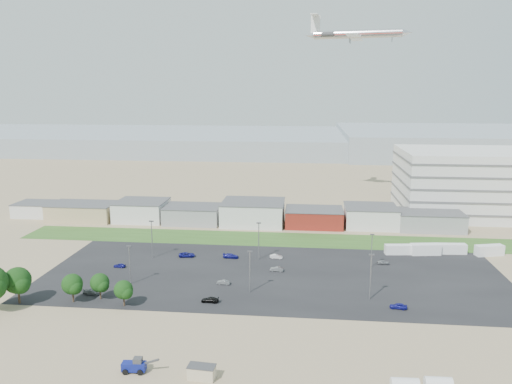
# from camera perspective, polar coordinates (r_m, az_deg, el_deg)

# --- Properties ---
(ground) EXTENTS (700.00, 700.00, 0.00)m
(ground) POSITION_cam_1_polar(r_m,az_deg,el_deg) (114.66, -1.28, -12.86)
(ground) COLOR #8E7E5A
(ground) RESTS_ON ground
(parking_lot) EXTENTS (120.00, 50.00, 0.01)m
(parking_lot) POSITION_cam_1_polar(r_m,az_deg,el_deg) (132.61, 2.00, -9.41)
(parking_lot) COLOR black
(parking_lot) RESTS_ON ground
(grass_strip) EXTENTS (160.00, 16.00, 0.02)m
(grass_strip) POSITION_cam_1_polar(r_m,az_deg,el_deg) (163.20, 1.04, -5.38)
(grass_strip) COLOR #2F511E
(grass_strip) RESTS_ON ground
(hills_backdrop) EXTENTS (700.00, 200.00, 9.00)m
(hills_backdrop) POSITION_cam_1_polar(r_m,az_deg,el_deg) (421.70, 9.62, 5.43)
(hills_backdrop) COLOR gray
(hills_backdrop) RESTS_ON ground
(building_row) EXTENTS (170.00, 20.00, 8.00)m
(building_row) POSITION_cam_1_polar(r_m,az_deg,el_deg) (182.48, -3.77, -2.29)
(building_row) COLOR silver
(building_row) RESTS_ON ground
(parking_garage) EXTENTS (80.00, 40.00, 25.00)m
(parking_garage) POSITION_cam_1_polar(r_m,az_deg,el_deg) (215.74, 26.70, 0.94)
(parking_garage) COLOR silver
(parking_garage) RESTS_ON ground
(portable_shed) EXTENTS (4.84, 2.81, 2.34)m
(portable_shed) POSITION_cam_1_polar(r_m,az_deg,el_deg) (88.87, -6.23, -19.78)
(portable_shed) COLOR #C0B191
(portable_shed) RESTS_ON ground
(telehandler) EXTENTS (6.61, 2.53, 2.71)m
(telehandler) POSITION_cam_1_polar(r_m,az_deg,el_deg) (92.37, -13.79, -18.64)
(telehandler) COLOR navy
(telehandler) RESTS_ON ground
(storage_tank_ne) EXTENTS (4.35, 2.25, 2.58)m
(storage_tank_ne) POSITION_cam_1_polar(r_m,az_deg,el_deg) (90.21, 20.11, -19.87)
(storage_tank_ne) COLOR silver
(storage_tank_ne) RESTS_ON ground
(box_trailer_a) EXTENTS (7.75, 3.21, 2.82)m
(box_trailer_a) POSITION_cam_1_polar(r_m,az_deg,el_deg) (153.85, 15.89, -6.33)
(box_trailer_a) COLOR silver
(box_trailer_a) RESTS_ON ground
(box_trailer_b) EXTENTS (8.89, 3.95, 3.22)m
(box_trailer_b) POSITION_cam_1_polar(r_m,az_deg,el_deg) (155.75, 18.80, -6.21)
(box_trailer_b) COLOR silver
(box_trailer_b) RESTS_ON ground
(box_trailer_c) EXTENTS (7.99, 3.00, 2.94)m
(box_trailer_c) POSITION_cam_1_polar(r_m,az_deg,el_deg) (159.53, 21.55, -6.05)
(box_trailer_c) COLOR silver
(box_trailer_c) RESTS_ON ground
(box_trailer_d) EXTENTS (8.64, 4.62, 3.10)m
(box_trailer_d) POSITION_cam_1_polar(r_m,az_deg,el_deg) (161.94, 25.11, -6.05)
(box_trailer_d) COLOR silver
(box_trailer_d) RESTS_ON ground
(tree_left) EXTENTS (6.40, 6.40, 9.60)m
(tree_left) POSITION_cam_1_polar(r_m,az_deg,el_deg) (126.00, -25.58, -9.38)
(tree_left) COLOR black
(tree_left) RESTS_ON ground
(tree_mid) EXTENTS (5.02, 5.02, 7.53)m
(tree_mid) POSITION_cam_1_polar(r_m,az_deg,el_deg) (122.41, -20.25, -10.07)
(tree_mid) COLOR black
(tree_mid) RESTS_ON ground
(tree_right) EXTENTS (4.66, 4.66, 6.98)m
(tree_right) POSITION_cam_1_polar(r_m,az_deg,el_deg) (122.12, -17.42, -10.07)
(tree_right) COLOR black
(tree_right) RESTS_ON ground
(tree_near) EXTENTS (4.51, 4.51, 6.76)m
(tree_near) POSITION_cam_1_polar(r_m,az_deg,el_deg) (116.98, -14.90, -10.95)
(tree_near) COLOR black
(tree_near) RESTS_ON ground
(lightpole_front_l) EXTENTS (1.16, 0.48, 9.89)m
(lightpole_front_l) POSITION_cam_1_polar(r_m,az_deg,el_deg) (128.62, -14.23, -8.10)
(lightpole_front_l) COLOR slate
(lightpole_front_l) RESTS_ON ground
(lightpole_front_m) EXTENTS (1.20, 0.50, 10.23)m
(lightpole_front_m) POSITION_cam_1_polar(r_m,az_deg,el_deg) (119.94, -0.71, -9.09)
(lightpole_front_m) COLOR slate
(lightpole_front_m) RESTS_ON ground
(lightpole_front_r) EXTENTS (1.28, 0.53, 10.87)m
(lightpole_front_r) POSITION_cam_1_polar(r_m,az_deg,el_deg) (118.79, 12.96, -9.44)
(lightpole_front_r) COLOR slate
(lightpole_front_r) RESTS_ON ground
(lightpole_back_l) EXTENTS (1.29, 0.54, 10.95)m
(lightpole_back_l) POSITION_cam_1_polar(r_m,az_deg,el_deg) (146.89, -11.80, -5.31)
(lightpole_back_l) COLOR slate
(lightpole_back_l) RESTS_ON ground
(lightpole_back_m) EXTENTS (1.27, 0.53, 10.80)m
(lightpole_back_m) POSITION_cam_1_polar(r_m,az_deg,el_deg) (142.46, 0.32, -5.62)
(lightpole_back_m) COLOR slate
(lightpole_back_m) RESTS_ON ground
(lightpole_back_r) EXTENTS (1.11, 0.46, 9.41)m
(lightpole_back_r) POSITION_cam_1_polar(r_m,az_deg,el_deg) (139.76, 13.07, -6.57)
(lightpole_back_r) COLOR slate
(lightpole_back_r) RESTS_ON ground
(airliner) EXTENTS (47.35, 36.17, 12.71)m
(airliner) POSITION_cam_1_polar(r_m,az_deg,el_deg) (215.45, 11.51, 17.28)
(airliner) COLOR silver
(parked_car_2) EXTENTS (3.94, 2.01, 1.29)m
(parked_car_2) POSITION_cam_1_polar(r_m,az_deg,el_deg) (117.22, 15.96, -12.41)
(parked_car_2) COLOR navy
(parked_car_2) RESTS_ON ground
(parked_car_3) EXTENTS (4.10, 1.82, 1.17)m
(parked_car_3) POSITION_cam_1_polar(r_m,az_deg,el_deg) (116.57, -5.28, -12.17)
(parked_car_3) COLOR black
(parked_car_3) RESTS_ON ground
(parked_car_4) EXTENTS (3.46, 1.55, 1.10)m
(parked_car_4) POSITION_cam_1_polar(r_m,az_deg,el_deg) (126.34, -3.74, -10.25)
(parked_car_4) COLOR #595B5E
(parked_car_4) RESTS_ON ground
(parked_car_5) EXTENTS (3.35, 1.57, 1.11)m
(parked_car_5) POSITION_cam_1_polar(r_m,az_deg,el_deg) (142.48, -15.32, -8.09)
(parked_car_5) COLOR navy
(parked_car_5) RESTS_ON ground
(parked_car_6) EXTENTS (4.53, 2.03, 1.29)m
(parked_car_6) POSITION_cam_1_polar(r_m,az_deg,el_deg) (145.05, -2.90, -7.30)
(parked_car_6) COLOR navy
(parked_car_6) RESTS_ON ground
(parked_car_7) EXTENTS (3.72, 1.69, 1.18)m
(parked_car_7) POSITION_cam_1_polar(r_m,az_deg,el_deg) (134.83, 2.38, -8.79)
(parked_car_7) COLOR #595B5E
(parked_car_7) RESTS_ON ground
(parked_car_8) EXTENTS (3.33, 1.38, 1.13)m
(parked_car_8) POSITION_cam_1_polar(r_m,az_deg,el_deg) (144.22, 14.33, -7.80)
(parked_car_8) COLOR #A5A5AA
(parked_car_8) RESTS_ON ground
(parked_car_9) EXTENTS (4.95, 2.78, 1.31)m
(parked_car_9) POSITION_cam_1_polar(r_m,az_deg,el_deg) (147.17, -7.90, -7.11)
(parked_car_9) COLOR navy
(parked_car_9) RESTS_ON ground
(parked_car_10) EXTENTS (4.17, 1.88, 1.18)m
(parked_car_10) POSITION_cam_1_polar(r_m,az_deg,el_deg) (126.31, -18.28, -10.81)
(parked_car_10) COLOR #595B5E
(parked_car_10) RESTS_ON ground
(parked_car_11) EXTENTS (3.69, 1.58, 1.18)m
(parked_car_11) POSITION_cam_1_polar(r_m,az_deg,el_deg) (144.58, 2.33, -7.38)
(parked_car_11) COLOR silver
(parked_car_11) RESTS_ON ground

